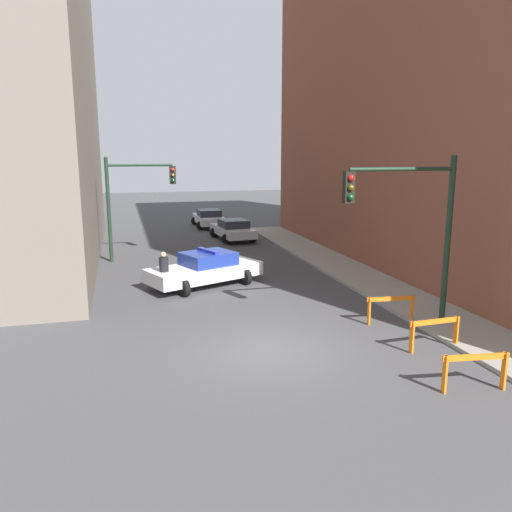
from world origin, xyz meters
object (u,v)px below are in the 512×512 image
object	(u,v)px
parked_car_near	(233,229)
pedestrian_crossing	(164,272)
police_car	(205,269)
barrier_back	(391,305)
barrier_front	(475,366)
barrier_mid	(435,329)
traffic_light_far	(131,194)
parked_car_mid	(209,218)
traffic_light_near	(416,216)

from	to	relation	value
parked_car_near	pedestrian_crossing	world-z (taller)	pedestrian_crossing
police_car	barrier_back	distance (m)	7.91
pedestrian_crossing	barrier_front	bearing A→B (deg)	-114.57
barrier_mid	barrier_back	size ratio (longest dim) A/B	1.00
traffic_light_far	barrier_mid	bearing A→B (deg)	-61.86
parked_car_mid	pedestrian_crossing	xyz separation A→B (m)	(-4.77, -17.46, 0.19)
barrier_mid	parked_car_mid	bearing A→B (deg)	94.39
parked_car_mid	pedestrian_crossing	size ratio (longest dim) A/B	2.60
traffic_light_near	parked_car_near	distance (m)	17.71
traffic_light_far	barrier_back	xyz separation A→B (m)	(7.67, -12.09, -2.78)
traffic_light_far	pedestrian_crossing	size ratio (longest dim) A/B	3.13
parked_car_mid	barrier_back	distance (m)	23.00
traffic_light_far	barrier_front	size ratio (longest dim) A/B	3.27
traffic_light_near	pedestrian_crossing	xyz separation A→B (m)	(-7.05, 5.99, -2.67)
barrier_mid	traffic_light_near	bearing A→B (deg)	79.23
pedestrian_crossing	barrier_back	world-z (taller)	pedestrian_crossing
police_car	pedestrian_crossing	bearing A→B (deg)	89.57
police_car	barrier_mid	world-z (taller)	police_car
parked_car_near	barrier_back	world-z (taller)	parked_car_near
parked_car_near	traffic_light_far	bearing A→B (deg)	-148.15
barrier_back	police_car	bearing A→B (deg)	128.75
traffic_light_near	barrier_front	distance (m)	5.15
traffic_light_far	barrier_front	bearing A→B (deg)	-66.99
parked_car_near	parked_car_mid	distance (m)	6.08
traffic_light_near	barrier_mid	xyz separation A→B (m)	(-0.34, -1.77, -2.91)
traffic_light_near	parked_car_mid	bearing A→B (deg)	95.53
parked_car_near	parked_car_mid	size ratio (longest dim) A/B	1.03
pedestrian_crossing	barrier_mid	bearing A→B (deg)	-104.89
traffic_light_far	barrier_front	xyz separation A→B (m)	(7.12, -16.77, -2.78)
pedestrian_crossing	police_car	bearing A→B (deg)	-33.44
barrier_front	police_car	bearing A→B (deg)	112.10
barrier_front	barrier_back	xyz separation A→B (m)	(0.55, 4.68, 0.00)
traffic_light_near	pedestrian_crossing	size ratio (longest dim) A/B	3.13
police_car	barrier_mid	xyz separation A→B (m)	(4.98, -8.46, -0.11)
traffic_light_far	parked_car_mid	distance (m)	12.56
traffic_light_far	parked_car_near	xyz separation A→B (m)	(6.25, 4.77, -2.72)
barrier_back	parked_car_near	bearing A→B (deg)	94.80
parked_car_mid	barrier_front	distance (m)	27.63
police_car	pedestrian_crossing	size ratio (longest dim) A/B	3.04
police_car	parked_car_near	world-z (taller)	police_car
parked_car_near	barrier_front	size ratio (longest dim) A/B	2.80
traffic_light_near	barrier_mid	world-z (taller)	traffic_light_near
traffic_light_near	parked_car_near	size ratio (longest dim) A/B	1.17
traffic_light_far	pedestrian_crossing	distance (m)	7.17
police_car	pedestrian_crossing	xyz separation A→B (m)	(-1.73, -0.71, 0.14)
police_car	parked_car_near	distance (m)	11.26
barrier_mid	barrier_back	xyz separation A→B (m)	(-0.03, 2.30, 0.00)
parked_car_mid	barrier_mid	world-z (taller)	parked_car_mid
barrier_back	barrier_mid	bearing A→B (deg)	-89.32
traffic_light_near	barrier_back	size ratio (longest dim) A/B	3.26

